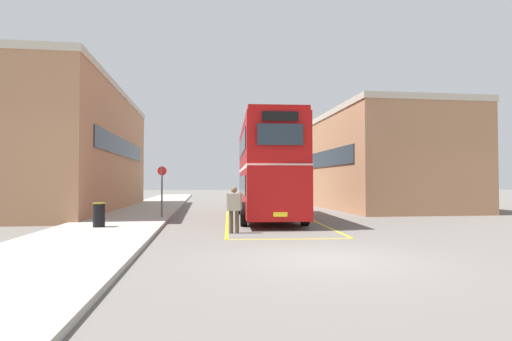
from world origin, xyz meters
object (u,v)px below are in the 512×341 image
double_decker_bus (267,168)px  pedestrian_boarding (234,206)px  single_deck_bus (272,184)px  litter_bin (99,215)px  bus_stop_sign (162,186)px

double_decker_bus → pedestrian_boarding: size_ratio=6.12×
single_deck_bus → litter_bin: 25.95m
litter_bin → bus_stop_sign: bus_stop_sign is taller
double_decker_bus → single_deck_bus: (3.62, 19.80, -0.87)m
bus_stop_sign → single_deck_bus: bearing=65.8°
single_deck_bus → litter_bin: (-10.64, -23.64, -1.04)m
double_decker_bus → pedestrian_boarding: 5.88m
double_decker_bus → single_deck_bus: double_decker_bus is taller
single_deck_bus → bus_stop_sign: single_deck_bus is taller
double_decker_bus → bus_stop_sign: bearing=176.4°
bus_stop_sign → litter_bin: bearing=-114.4°
pedestrian_boarding → double_decker_bus: bearing=68.9°
litter_bin → bus_stop_sign: size_ratio=0.37×
single_deck_bus → litter_bin: bearing=-114.2°
single_deck_bus → pedestrian_boarding: size_ratio=5.71×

